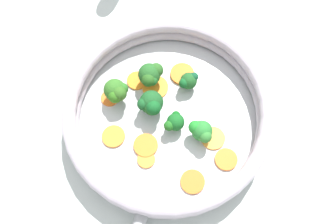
{
  "coord_description": "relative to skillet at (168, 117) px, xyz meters",
  "views": [
    {
      "loc": [
        0.01,
        0.21,
        0.54
      ],
      "look_at": [
        0.0,
        0.0,
        0.03
      ],
      "focal_mm": 35.0,
      "sensor_mm": 36.0,
      "label": 1
    }
  ],
  "objects": [
    {
      "name": "broccoli_floret_1",
      "position": [
        -0.01,
        0.02,
        0.03
      ],
      "size": [
        0.03,
        0.03,
        0.04
      ],
      "color": "#8CA55E",
      "rests_on": "skillet"
    },
    {
      "name": "carrot_slice_4",
      "position": [
        -0.09,
        0.08,
        0.01
      ],
      "size": [
        0.05,
        0.05,
        0.0
      ],
      "primitive_type": "cylinder",
      "rotation": [
        0.0,
        0.0,
        2.17
      ],
      "color": "orange",
      "rests_on": "skillet"
    },
    {
      "name": "carrot_slice_6",
      "position": [
        -0.03,
        -0.08,
        0.01
      ],
      "size": [
        0.06,
        0.06,
        0.01
      ],
      "primitive_type": "cylinder",
      "rotation": [
        0.0,
        0.0,
        5.56
      ],
      "color": "orange",
      "rests_on": "skillet"
    },
    {
      "name": "broccoli_floret_4",
      "position": [
        -0.05,
        0.04,
        0.03
      ],
      "size": [
        0.04,
        0.04,
        0.04
      ],
      "color": "#81AB64",
      "rests_on": "skillet"
    },
    {
      "name": "ground_plane",
      "position": [
        0.0,
        0.0,
        -0.01
      ],
      "size": [
        4.0,
        4.0,
        0.0
      ],
      "primitive_type": "plane",
      "color": "#B3BEB8"
    },
    {
      "name": "carrot_slice_7",
      "position": [
        0.09,
        0.03,
        0.01
      ],
      "size": [
        0.06,
        0.06,
        0.0
      ],
      "primitive_type": "cylinder",
      "rotation": [
        0.0,
        0.0,
        4.01
      ],
      "color": "orange",
      "rests_on": "skillet"
    },
    {
      "name": "carrot_slice_1",
      "position": [
        -0.07,
        0.05,
        0.01
      ],
      "size": [
        0.05,
        0.05,
        0.0
      ],
      "primitive_type": "cylinder",
      "rotation": [
        0.0,
        0.0,
        4.49
      ],
      "color": "orange",
      "rests_on": "skillet"
    },
    {
      "name": "broccoli_floret_2",
      "position": [
        -0.04,
        -0.05,
        0.03
      ],
      "size": [
        0.04,
        0.03,
        0.04
      ],
      "color": "#658F4A",
      "rests_on": "skillet"
    },
    {
      "name": "broccoli_floret_0",
      "position": [
        0.09,
        -0.04,
        0.04
      ],
      "size": [
        0.04,
        0.04,
        0.05
      ],
      "color": "#80AD67",
      "rests_on": "skillet"
    },
    {
      "name": "skillet_rivet_right",
      "position": [
        0.01,
        0.16,
        0.01
      ],
      "size": [
        0.01,
        0.01,
        0.01
      ],
      "primitive_type": "sphere",
      "color": "#B1B3BA",
      "rests_on": "skillet"
    },
    {
      "name": "skillet",
      "position": [
        0.0,
        0.0,
        0.0
      ],
      "size": [
        0.33,
        0.33,
        0.02
      ],
      "primitive_type": "cylinder",
      "color": "#B2B5B7",
      "rests_on": "ground_plane"
    },
    {
      "name": "carrot_slice_3",
      "position": [
        0.02,
        -0.05,
        0.01
      ],
      "size": [
        0.06,
        0.06,
        0.0
      ],
      "primitive_type": "cylinder",
      "rotation": [
        0.0,
        0.0,
        0.26
      ],
      "color": "orange",
      "rests_on": "skillet"
    },
    {
      "name": "carrot_slice_8",
      "position": [
        0.04,
        0.08,
        0.01
      ],
      "size": [
        0.04,
        0.04,
        0.0
      ],
      "primitive_type": "cylinder",
      "rotation": [
        0.0,
        0.0,
        0.43
      ],
      "color": "orange",
      "rests_on": "skillet"
    },
    {
      "name": "broccoli_floret_5",
      "position": [
        0.03,
        -0.01,
        0.04
      ],
      "size": [
        0.04,
        0.05,
        0.05
      ],
      "color": "#649254",
      "rests_on": "skillet"
    },
    {
      "name": "carrot_slice_9",
      "position": [
        0.05,
        -0.07,
        0.01
      ],
      "size": [
        0.05,
        0.05,
        0.0
      ],
      "primitive_type": "cylinder",
      "rotation": [
        0.0,
        0.0,
        5.19
      ],
      "color": "orange",
      "rests_on": "skillet"
    },
    {
      "name": "broccoli_floret_3",
      "position": [
        0.03,
        -0.06,
        0.04
      ],
      "size": [
        0.04,
        0.04,
        0.05
      ],
      "color": "olive",
      "rests_on": "skillet"
    },
    {
      "name": "carrot_slice_2",
      "position": [
        0.1,
        -0.04,
        0.01
      ],
      "size": [
        0.04,
        0.04,
        0.0
      ],
      "primitive_type": "cylinder",
      "rotation": [
        0.0,
        0.0,
        4.12
      ],
      "color": "orange",
      "rests_on": "skillet"
    },
    {
      "name": "skillet_rivet_left",
      "position": [
        0.08,
        0.13,
        0.01
      ],
      "size": [
        0.01,
        0.01,
        0.01
      ],
      "primitive_type": "sphere",
      "color": "#ADB5B8",
      "rests_on": "skillet"
    },
    {
      "name": "skillet_rim_wall",
      "position": [
        0.0,
        0.0,
        0.03
      ],
      "size": [
        0.35,
        0.35,
        0.05
      ],
      "color": "#B9AEBC",
      "rests_on": "skillet"
    },
    {
      "name": "carrot_slice_0",
      "position": [
        0.04,
        0.05,
        0.01
      ],
      "size": [
        0.05,
        0.05,
        0.01
      ],
      "primitive_type": "cylinder",
      "rotation": [
        0.0,
        0.0,
        5.17
      ],
      "color": "orange",
      "rests_on": "skillet"
    },
    {
      "name": "carrot_slice_5",
      "position": [
        -0.03,
        0.12,
        0.01
      ],
      "size": [
        0.05,
        0.05,
        0.0
      ],
      "primitive_type": "cylinder",
      "rotation": [
        0.0,
        0.0,
        2.67
      ],
      "color": "orange",
      "rests_on": "skillet"
    }
  ]
}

